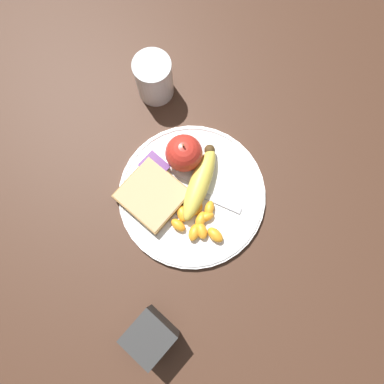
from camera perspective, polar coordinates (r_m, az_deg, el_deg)
ground_plane at (r=0.74m, az=-0.00°, el=-0.56°), size 3.00×3.00×0.00m
plate at (r=0.73m, az=-0.00°, el=-0.42°), size 0.29×0.29×0.01m
juice_glass at (r=0.78m, az=-5.79°, el=16.73°), size 0.07×0.07×0.10m
apple at (r=0.71m, az=-1.24°, el=5.95°), size 0.07×0.07×0.08m
banana at (r=0.71m, az=0.93°, el=1.68°), size 0.09×0.15×0.04m
bread_slice at (r=0.72m, az=-6.09°, el=-0.46°), size 0.11×0.11×0.02m
fork at (r=0.72m, az=0.36°, el=0.13°), size 0.16×0.07×0.00m
jam_packet at (r=0.73m, az=-5.71°, el=3.80°), size 0.05×0.04×0.02m
orange_segment_0 at (r=0.71m, az=-2.14°, el=-5.06°), size 0.03×0.02×0.02m
orange_segment_1 at (r=0.71m, az=2.62°, el=-2.57°), size 0.03×0.03×0.02m
orange_segment_2 at (r=0.71m, az=0.84°, el=-2.55°), size 0.02×0.03×0.02m
orange_segment_3 at (r=0.71m, az=1.35°, el=-4.19°), size 0.03×0.04×0.02m
orange_segment_4 at (r=0.71m, az=-1.51°, el=-3.29°), size 0.04×0.03×0.02m
orange_segment_5 at (r=0.70m, az=3.56°, el=-6.54°), size 0.04×0.02×0.02m
orange_segment_6 at (r=0.71m, az=2.20°, el=-3.77°), size 0.03×0.03×0.02m
orange_segment_7 at (r=0.70m, az=0.34°, el=-6.18°), size 0.03×0.04×0.02m
orange_segment_8 at (r=0.70m, az=1.46°, el=-5.90°), size 0.04×0.03×0.02m
condiment_caddy at (r=0.69m, az=-6.41°, el=-20.97°), size 0.07×0.07×0.08m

